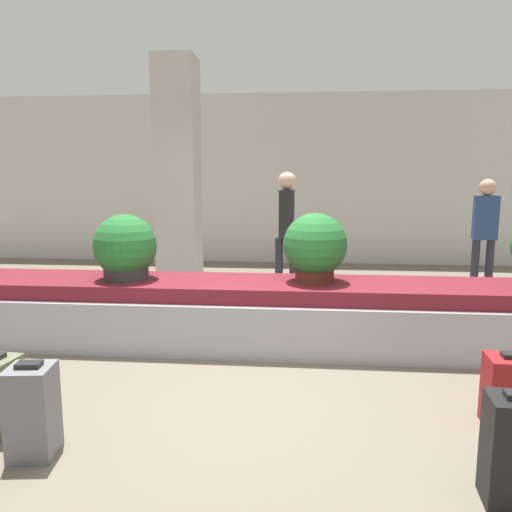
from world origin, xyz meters
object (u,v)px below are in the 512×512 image
suitcase_0 (32,411)px  potted_plant_0 (315,248)px  traveler_0 (287,223)px  traveler_1 (485,226)px  pillar (178,181)px  potted_plant_2 (125,249)px

suitcase_0 → potted_plant_0: 2.85m
traveler_0 → traveler_1: traveler_0 is taller
suitcase_0 → traveler_1: traveler_1 is taller
pillar → suitcase_0: bearing=-89.0°
potted_plant_2 → pillar: bearing=87.0°
pillar → traveler_0: size_ratio=1.85×
potted_plant_2 → traveler_1: size_ratio=0.40×
potted_plant_2 → traveler_0: (1.54, 2.02, 0.08)m
pillar → suitcase_0: 4.16m
traveler_0 → suitcase_0: bearing=-14.0°
pillar → potted_plant_0: bearing=-44.8°
pillar → traveler_0: (1.45, 0.19, -0.56)m
potted_plant_0 → suitcase_0: bearing=-128.5°
pillar → traveler_0: bearing=7.5°
potted_plant_0 → potted_plant_2: bearing=-178.4°
suitcase_0 → potted_plant_2: 2.22m
potted_plant_0 → potted_plant_2: 1.88m
potted_plant_2 → traveler_0: 2.54m
potted_plant_2 → traveler_0: traveler_0 is taller
potted_plant_0 → potted_plant_2: potted_plant_0 is taller
potted_plant_0 → traveler_1: (2.44, 2.45, -0.02)m
pillar → traveler_1: size_ratio=1.96×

